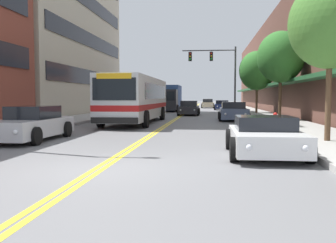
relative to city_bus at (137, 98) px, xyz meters
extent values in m
plane|color=slate|center=(2.23, 20.82, -1.70)|extent=(240.00, 240.00, 0.00)
cube|color=#9E9B96|center=(-5.01, 20.82, -1.62)|extent=(3.49, 106.00, 0.17)
cube|color=#9E9B96|center=(9.48, 20.82, -1.62)|extent=(3.49, 106.00, 0.17)
cube|color=yellow|center=(2.13, 20.82, -1.70)|extent=(0.14, 106.00, 0.01)
cube|color=yellow|center=(2.33, 20.82, -1.70)|extent=(0.14, 106.00, 0.01)
cube|color=black|center=(-6.96, 11.99, 1.99)|extent=(0.08, 21.56, 1.40)
cube|color=black|center=(-6.96, 11.99, 5.68)|extent=(0.08, 21.56, 1.40)
cube|color=black|center=(-6.96, 11.99, 9.37)|extent=(0.08, 21.56, 1.40)
cube|color=brown|center=(15.47, 20.82, 3.70)|extent=(8.00, 68.00, 10.82)
cube|color=#1E4C28|center=(10.92, 20.82, 1.20)|extent=(1.10, 61.20, 0.24)
cube|color=black|center=(11.43, 20.82, 5.00)|extent=(0.08, 61.20, 1.40)
cube|color=silver|center=(0.00, -0.11, -0.03)|extent=(2.54, 12.04, 2.65)
cube|color=#B21919|center=(0.00, -0.11, -0.56)|extent=(2.56, 12.06, 0.32)
cube|color=black|center=(0.00, 0.50, 0.40)|extent=(2.57, 9.39, 0.96)
cube|color=black|center=(0.00, -6.14, 0.45)|extent=(2.29, 0.04, 1.17)
cube|color=yellow|center=(0.00, -6.15, 1.11)|extent=(1.83, 0.06, 0.28)
cube|color=black|center=(0.00, -6.16, -1.17)|extent=(2.49, 0.08, 0.32)
cylinder|color=black|center=(-1.30, -4.20, -1.20)|extent=(0.30, 1.00, 1.00)
cylinder|color=black|center=(1.30, -4.20, -1.20)|extent=(0.30, 1.00, 1.00)
cylinder|color=black|center=(-1.30, 3.20, -1.20)|extent=(0.30, 1.00, 1.00)
cylinder|color=black|center=(1.30, 3.20, -1.20)|extent=(0.30, 1.00, 1.00)
cube|color=#38383D|center=(-2.07, 14.98, -1.25)|extent=(1.74, 4.60, 0.55)
cube|color=black|center=(-2.07, 15.16, -0.77)|extent=(1.50, 2.02, 0.42)
cylinder|color=black|center=(-2.96, 13.55, -1.38)|extent=(0.22, 0.64, 0.64)
cylinder|color=black|center=(-1.17, 13.55, -1.38)|extent=(0.22, 0.64, 0.64)
cylinder|color=black|center=(-2.96, 16.40, -1.38)|extent=(0.22, 0.64, 0.64)
cylinder|color=black|center=(-1.17, 16.40, -1.38)|extent=(0.22, 0.64, 0.64)
sphere|color=silver|center=(-2.68, 12.66, -1.22)|extent=(0.16, 0.16, 0.16)
sphere|color=silver|center=(-1.46, 12.66, -1.22)|extent=(0.16, 0.16, 0.16)
cube|color=red|center=(-2.69, 17.28, -1.22)|extent=(0.18, 0.04, 0.10)
cube|color=red|center=(-1.44, 17.28, -1.22)|extent=(0.18, 0.04, 0.10)
cube|color=#B7B7BC|center=(-2.21, -10.72, -1.18)|extent=(1.72, 4.79, 0.69)
cube|color=black|center=(-2.21, -10.53, -0.58)|extent=(1.48, 2.11, 0.51)
cylinder|color=black|center=(-1.33, -12.20, -1.37)|extent=(0.22, 0.67, 0.67)
cylinder|color=black|center=(-3.09, -9.23, -1.37)|extent=(0.22, 0.67, 0.67)
cylinder|color=black|center=(-1.33, -9.23, -1.37)|extent=(0.22, 0.67, 0.67)
sphere|color=silver|center=(-1.61, -13.13, -1.14)|extent=(0.16, 0.16, 0.16)
cube|color=red|center=(-2.82, -8.31, -1.14)|extent=(0.18, 0.04, 0.10)
cube|color=red|center=(-1.59, -8.31, -1.14)|extent=(0.18, 0.04, 0.10)
cube|color=white|center=(6.53, -13.66, -1.23)|extent=(1.92, 4.03, 0.58)
cube|color=black|center=(6.53, -13.50, -0.74)|extent=(1.65, 1.78, 0.41)
cylinder|color=black|center=(5.55, -14.91, -1.36)|extent=(0.22, 0.68, 0.68)
cylinder|color=black|center=(7.51, -14.91, -1.36)|extent=(0.22, 0.68, 0.68)
cylinder|color=black|center=(5.55, -12.41, -1.36)|extent=(0.22, 0.68, 0.68)
cylinder|color=black|center=(7.51, -12.41, -1.36)|extent=(0.22, 0.68, 0.68)
sphere|color=silver|center=(5.86, -15.70, -1.20)|extent=(0.16, 0.16, 0.16)
sphere|color=silver|center=(7.20, -15.70, -1.20)|extent=(0.16, 0.16, 0.16)
cube|color=red|center=(5.84, -11.63, -1.20)|extent=(0.18, 0.04, 0.10)
cube|color=red|center=(7.22, -11.63, -1.20)|extent=(0.18, 0.04, 0.10)
cube|color=#475675|center=(6.65, 3.31, -1.17)|extent=(1.94, 4.67, 0.74)
cube|color=black|center=(6.65, 3.50, -0.57)|extent=(1.67, 2.05, 0.47)
cylinder|color=black|center=(5.66, 1.86, -1.40)|extent=(0.22, 0.60, 0.60)
cylinder|color=black|center=(7.64, 1.86, -1.40)|extent=(0.22, 0.60, 0.60)
cylinder|color=black|center=(5.66, 4.76, -1.40)|extent=(0.22, 0.60, 0.60)
cylinder|color=black|center=(7.64, 4.76, -1.40)|extent=(0.22, 0.60, 0.60)
sphere|color=silver|center=(5.97, 0.95, -1.13)|extent=(0.16, 0.16, 0.16)
sphere|color=silver|center=(7.33, 0.95, -1.13)|extent=(0.16, 0.16, 0.16)
cube|color=red|center=(5.95, 5.65, -1.13)|extent=(0.18, 0.04, 0.10)
cube|color=red|center=(7.35, 5.65, -1.13)|extent=(0.18, 0.04, 0.10)
cube|color=#19234C|center=(6.54, 26.40, -1.21)|extent=(1.89, 4.54, 0.62)
cube|color=black|center=(6.54, 26.59, -0.66)|extent=(1.63, 2.00, 0.49)
cylinder|color=black|center=(5.57, 25.00, -1.36)|extent=(0.22, 0.69, 0.69)
cylinder|color=black|center=(7.51, 25.00, -1.36)|extent=(0.22, 0.69, 0.69)
cylinder|color=black|center=(5.57, 27.81, -1.36)|extent=(0.22, 0.69, 0.69)
cylinder|color=black|center=(7.51, 27.81, -1.36)|extent=(0.22, 0.69, 0.69)
sphere|color=silver|center=(5.88, 24.11, -1.18)|extent=(0.16, 0.16, 0.16)
sphere|color=silver|center=(7.21, 24.11, -1.18)|extent=(0.16, 0.16, 0.16)
cube|color=red|center=(5.86, 28.69, -1.18)|extent=(0.18, 0.04, 0.10)
cube|color=red|center=(7.23, 28.69, -1.18)|extent=(0.18, 0.04, 0.10)
cube|color=#BCAD89|center=(4.58, 35.14, -1.17)|extent=(1.79, 4.34, 0.74)
cube|color=black|center=(4.58, 35.31, -0.54)|extent=(1.54, 1.91, 0.52)
cylinder|color=black|center=(3.66, 33.79, -1.40)|extent=(0.22, 0.61, 0.61)
cylinder|color=black|center=(5.49, 33.79, -1.40)|extent=(0.22, 0.61, 0.61)
cylinder|color=black|center=(3.66, 36.49, -1.40)|extent=(0.22, 0.61, 0.61)
cylinder|color=black|center=(5.49, 36.49, -1.40)|extent=(0.22, 0.61, 0.61)
sphere|color=silver|center=(3.95, 32.95, -1.13)|extent=(0.16, 0.16, 0.16)
sphere|color=silver|center=(5.20, 32.95, -1.13)|extent=(0.16, 0.16, 0.16)
cube|color=red|center=(3.93, 37.32, -1.13)|extent=(0.18, 0.04, 0.10)
cube|color=red|center=(5.22, 37.32, -1.13)|extent=(0.18, 0.04, 0.10)
cube|color=#232328|center=(2.90, 11.11, -1.18)|extent=(1.80, 4.70, 0.69)
cube|color=black|center=(2.90, 11.30, -0.58)|extent=(1.54, 2.07, 0.51)
cylinder|color=black|center=(1.98, 9.65, -1.37)|extent=(0.22, 0.66, 0.66)
cylinder|color=black|center=(3.82, 9.65, -1.37)|extent=(0.22, 0.66, 0.66)
cylinder|color=black|center=(1.98, 12.56, -1.37)|extent=(0.22, 0.66, 0.66)
cylinder|color=black|center=(3.82, 12.56, -1.37)|extent=(0.22, 0.66, 0.66)
sphere|color=silver|center=(2.27, 8.74, -1.14)|extent=(0.16, 0.16, 0.16)
sphere|color=silver|center=(3.53, 8.74, -1.14)|extent=(0.16, 0.16, 0.16)
cube|color=red|center=(2.25, 13.47, -1.14)|extent=(0.18, 0.04, 0.10)
cube|color=red|center=(3.55, 13.47, -1.14)|extent=(0.18, 0.04, 0.10)
cube|color=black|center=(4.54, 42.19, -1.20)|extent=(1.94, 4.56, 0.67)
cube|color=black|center=(4.54, 42.37, -0.62)|extent=(1.67, 2.01, 0.48)
cylinder|color=black|center=(3.55, 40.78, -1.40)|extent=(0.22, 0.61, 0.61)
cylinder|color=black|center=(5.53, 40.78, -1.40)|extent=(0.22, 0.61, 0.61)
cylinder|color=black|center=(3.55, 43.61, -1.40)|extent=(0.22, 0.61, 0.61)
cylinder|color=black|center=(5.53, 43.61, -1.40)|extent=(0.22, 0.61, 0.61)
sphere|color=silver|center=(3.86, 39.89, -1.17)|extent=(0.16, 0.16, 0.16)
sphere|color=silver|center=(5.22, 39.89, -1.17)|extent=(0.16, 0.16, 0.16)
cube|color=red|center=(3.84, 44.48, -1.17)|extent=(0.18, 0.04, 0.10)
cube|color=red|center=(5.24, 44.48, -1.17)|extent=(0.18, 0.04, 0.10)
cube|color=#232328|center=(-0.01, 18.19, -0.27)|extent=(2.28, 2.40, 2.36)
cube|color=black|center=(-0.01, 16.97, 0.15)|extent=(1.93, 0.04, 1.04)
cube|color=#335699|center=(-0.01, 22.19, 0.02)|extent=(2.32, 5.60, 2.94)
cylinder|color=black|center=(-1.18, 18.19, -1.28)|extent=(0.28, 0.84, 0.84)
cylinder|color=black|center=(1.16, 18.19, -1.28)|extent=(0.28, 0.84, 0.84)
cylinder|color=black|center=(-1.18, 23.86, -1.28)|extent=(0.28, 0.84, 0.84)
cylinder|color=black|center=(1.16, 23.86, -1.28)|extent=(0.28, 0.84, 0.84)
cylinder|color=#47474C|center=(7.43, 13.54, 1.70)|extent=(0.18, 0.18, 6.81)
cylinder|color=#47474C|center=(4.75, 13.54, 4.76)|extent=(5.37, 0.11, 0.11)
cube|color=black|center=(5.02, 13.54, 4.16)|extent=(0.34, 0.26, 0.92)
sphere|color=red|center=(5.02, 13.38, 4.44)|extent=(0.18, 0.18, 0.18)
sphere|color=yellow|center=(5.02, 13.38, 4.16)|extent=(0.18, 0.18, 0.18)
sphere|color=green|center=(5.02, 13.38, 3.88)|extent=(0.18, 0.18, 0.18)
cylinder|color=black|center=(5.02, 13.54, 4.69)|extent=(0.02, 0.02, 0.14)
cube|color=black|center=(2.87, 13.54, 4.16)|extent=(0.34, 0.26, 0.92)
sphere|color=red|center=(2.87, 13.38, 4.44)|extent=(0.18, 0.18, 0.18)
sphere|color=yellow|center=(2.87, 13.38, 4.16)|extent=(0.18, 0.18, 0.18)
sphere|color=green|center=(2.87, 13.38, 3.88)|extent=(0.18, 0.18, 0.18)
cylinder|color=black|center=(2.87, 13.54, 4.69)|extent=(0.02, 0.02, 0.14)
cylinder|color=brown|center=(9.11, -11.03, -0.07)|extent=(0.21, 0.21, 2.93)
ellipsoid|color=#42752D|center=(9.11, -11.03, 2.63)|extent=(2.90, 2.90, 3.19)
cylinder|color=brown|center=(9.82, 2.17, -0.04)|extent=(0.22, 0.22, 2.98)
ellipsoid|color=#2D6B28|center=(9.82, 2.17, 2.84)|extent=(3.28, 3.28, 3.60)
cylinder|color=brown|center=(9.59, 13.51, -0.18)|extent=(0.22, 0.22, 2.70)
ellipsoid|color=#2D6B28|center=(9.59, 13.51, 2.68)|extent=(3.57, 3.57, 3.92)
cylinder|color=red|center=(8.18, -5.69, -1.21)|extent=(0.23, 0.23, 0.63)
sphere|color=red|center=(8.18, -5.69, -0.84)|extent=(0.21, 0.21, 0.21)
cylinder|color=red|center=(8.03, -5.69, -1.14)|extent=(0.08, 0.10, 0.10)
camera|label=1|loc=(4.89, -24.98, 0.04)|focal=40.00mm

